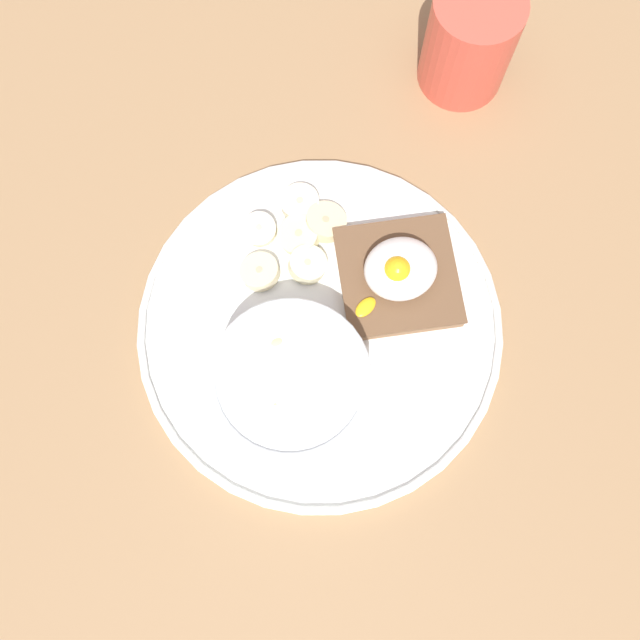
{
  "coord_description": "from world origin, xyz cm",
  "views": [
    {
      "loc": [
        4.44,
        14.4,
        60.23
      ],
      "look_at": [
        0.0,
        0.0,
        5.0
      ],
      "focal_mm": 40.0,
      "sensor_mm": 36.0,
      "label": 1
    }
  ],
  "objects": [
    {
      "name": "ground_plane",
      "position": [
        0.0,
        0.0,
        1.0
      ],
      "size": [
        120.0,
        120.0,
        2.0
      ],
      "primitive_type": "cube",
      "color": "#98754F",
      "rests_on": "ground"
    },
    {
      "name": "plate",
      "position": [
        0.0,
        0.0,
        2.8
      ],
      "size": [
        30.44,
        30.44,
        1.6
      ],
      "color": "white",
      "rests_on": "ground_plane"
    },
    {
      "name": "oatmeal_bowl",
      "position": [
        3.66,
        4.33,
        5.86
      ],
      "size": [
        12.23,
        12.23,
        5.48
      ],
      "color": "white",
      "rests_on": "plate"
    },
    {
      "name": "toast_slice",
      "position": [
        -7.39,
        -1.92,
        3.91
      ],
      "size": [
        11.09,
        11.09,
        1.64
      ],
      "color": "brown",
      "rests_on": "plate"
    },
    {
      "name": "poached_egg",
      "position": [
        -7.3,
        -1.87,
        6.1
      ],
      "size": [
        7.7,
        5.65,
        3.35
      ],
      "color": "white",
      "rests_on": "toast_slice"
    },
    {
      "name": "banana_slice_front",
      "position": [
        -0.58,
        -8.05,
        3.69
      ],
      "size": [
        4.33,
        4.23,
        1.73
      ],
      "color": "beige",
      "rests_on": "plate"
    },
    {
      "name": "banana_slice_left",
      "position": [
        2.49,
        -9.53,
        3.66
      ],
      "size": [
        4.17,
        4.21,
        1.58
      ],
      "color": "#F1E2BE",
      "rests_on": "plate"
    },
    {
      "name": "banana_slice_back",
      "position": [
        3.49,
        -5.88,
        3.64
      ],
      "size": [
        4.71,
        4.73,
        1.56
      ],
      "color": "beige",
      "rests_on": "plate"
    },
    {
      "name": "banana_slice_right",
      "position": [
        -0.53,
        -5.25,
        3.75
      ],
      "size": [
        3.62,
        3.48,
        1.74
      ],
      "color": "#F3EEBC",
      "rests_on": "plate"
    },
    {
      "name": "banana_slice_inner",
      "position": [
        -1.53,
        -10.86,
        3.64
      ],
      "size": [
        4.68,
        4.69,
        1.35
      ],
      "color": "#F4EAC2",
      "rests_on": "plate"
    },
    {
      "name": "banana_slice_outer",
      "position": [
        -3.11,
        -8.49,
        3.77
      ],
      "size": [
        4.59,
        4.49,
        1.88
      ],
      "color": "beige",
      "rests_on": "plate"
    },
    {
      "name": "coffee_mug",
      "position": [
        -19.67,
        -19.66,
        6.96
      ],
      "size": [
        7.85,
        7.85,
        9.72
      ],
      "color": "#DF513F",
      "rests_on": "ground_plane"
    }
  ]
}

